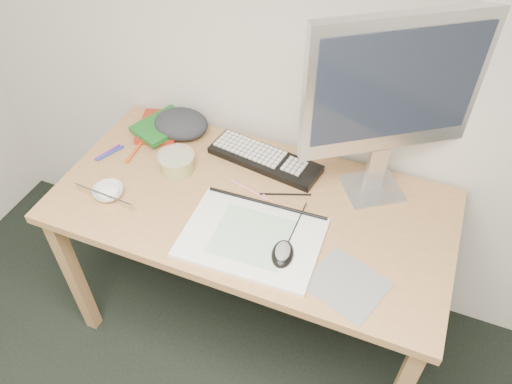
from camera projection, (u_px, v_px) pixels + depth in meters
desk at (251, 219)px, 1.81m from camera, size 1.40×0.70×0.75m
mousepad at (347, 284)px, 1.51m from camera, size 0.27×0.26×0.00m
sketchpad at (252, 238)px, 1.64m from camera, size 0.46×0.34×0.01m
keyboard at (265, 159)px, 1.90m from camera, size 0.45×0.20×0.03m
monitor at (394, 92)px, 1.51m from camera, size 0.49×0.36×0.67m
mouse at (283, 251)px, 1.56m from camera, size 0.09×0.12×0.04m
rice_bowl at (109, 192)px, 1.77m from camera, size 0.14×0.14×0.03m
chopsticks at (103, 194)px, 1.73m from camera, size 0.24×0.03×0.02m
fruit_tub at (177, 162)px, 1.86m from camera, size 0.14×0.14×0.07m
book_red at (160, 127)px, 2.05m from camera, size 0.22×0.25×0.02m
book_green at (163, 125)px, 2.02m from camera, size 0.23×0.26×0.02m
cloth_lump at (181, 124)px, 2.01m from camera, size 0.23×0.21×0.08m
pencil_pink at (249, 190)px, 1.80m from camera, size 0.17×0.05×0.01m
pencil_tan at (266, 197)px, 1.77m from camera, size 0.14×0.09×0.01m
pencil_black at (285, 194)px, 1.78m from camera, size 0.17×0.07×0.01m
marker_blue at (111, 153)px, 1.94m from camera, size 0.06×0.11×0.01m
marker_orange at (135, 151)px, 1.94m from camera, size 0.03×0.14×0.01m
marker_purple at (108, 152)px, 1.94m from camera, size 0.05×0.11×0.01m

